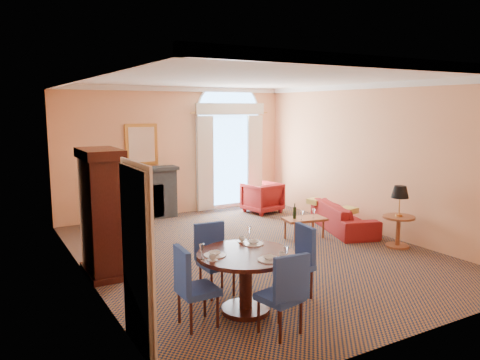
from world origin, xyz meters
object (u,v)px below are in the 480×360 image
sofa (343,217)px  dining_table (246,269)px  side_table (399,210)px  armchair (262,197)px  armoire (102,215)px  coffee_table (304,219)px

sofa → dining_table: bearing=141.3°
sofa → side_table: 1.55m
sofa → armchair: (-0.61, 2.39, 0.09)m
sofa → side_table: size_ratio=1.74×
armoire → coffee_table: bearing=0.8°
armchair → coffee_table: 2.56m
coffee_table → side_table: size_ratio=0.79×
armchair → coffee_table: bearing=67.8°
dining_table → coffee_table: dining_table is taller
armoire → sofa: armoire is taller
dining_table → armchair: dining_table is taller
armoire → armchair: bearing=28.7°
armoire → coffee_table: (4.10, 0.06, -0.58)m
armoire → dining_table: bearing=-61.8°
armoire → sofa: 5.32m
armoire → side_table: bearing=-13.9°
armchair → side_table: side_table is taller
armoire → armchair: size_ratio=2.39×
armchair → sofa: bearing=94.7°
sofa → armchair: 2.47m
sofa → coffee_table: 1.18m
armoire → side_table: armoire is taller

